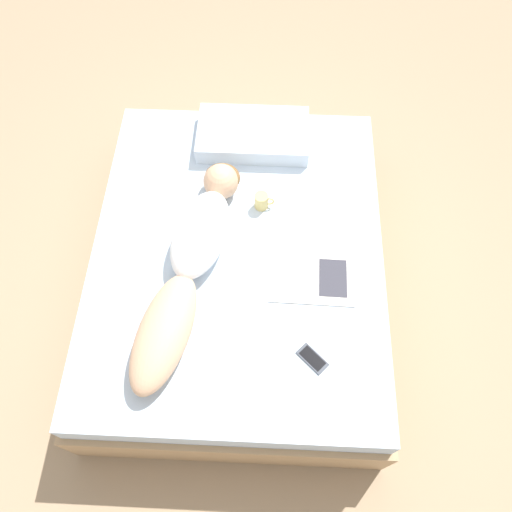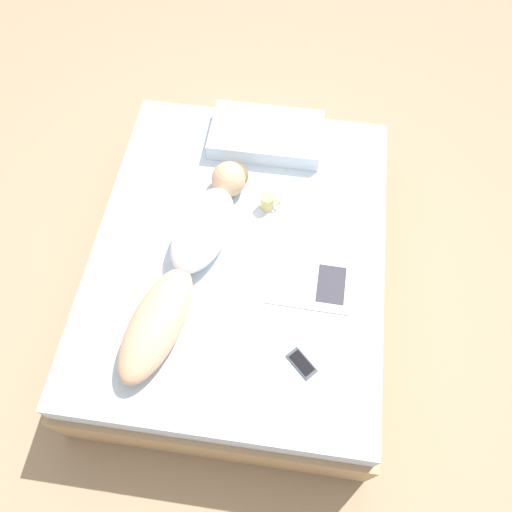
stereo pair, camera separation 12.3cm
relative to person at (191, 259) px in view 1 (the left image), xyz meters
name	(u,v)px [view 1 (the left image)]	position (x,y,z in m)	size (l,w,h in m)	color
ground_plane	(240,290)	(0.23, 0.14, -0.65)	(12.00, 12.00, 0.00)	#9E8466
bed	(239,271)	(0.23, 0.14, -0.38)	(1.66, 2.09, 0.55)	tan
person	(191,259)	(0.00, 0.00, 0.00)	(0.53, 1.40, 0.22)	tan
open_magazine	(313,277)	(0.64, -0.03, -0.10)	(0.46, 0.33, 0.01)	silver
coffee_mug	(262,201)	(0.35, 0.42, -0.05)	(0.11, 0.08, 0.10)	tan
cell_phone	(312,359)	(0.64, -0.48, -0.10)	(0.16, 0.16, 0.01)	#333842
pillow	(253,135)	(0.28, 0.91, -0.04)	(0.68, 0.40, 0.11)	silver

